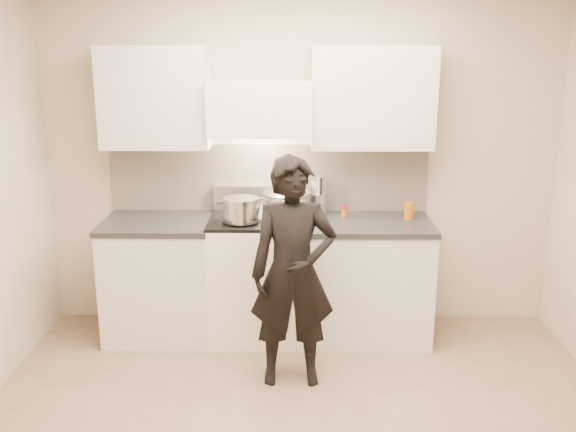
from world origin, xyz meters
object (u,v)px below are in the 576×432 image
Objects in this scene: wok at (287,199)px; utensil_crock at (320,202)px; stove at (261,276)px; counter_right at (369,279)px; person at (293,273)px.

wok reaches higher than utensil_crock.
stove is 2.11× the size of wok.
counter_right is 0.60× the size of person.
utensil_crock is at bearing 27.12° from stove.
wok is (-0.63, 0.14, 0.60)m from counter_right.
utensil_crock reaches higher than counter_right.
utensil_crock is at bearing 75.09° from person.
stove is at bearing -180.00° from counter_right.
person reaches higher than utensil_crock.
wok is at bearing 35.98° from stove.
wok is (0.20, 0.14, 0.58)m from stove.
counter_right is 3.13× the size of utensil_crock.
utensil_crock is 1.00m from person.
person is (-0.20, -0.95, -0.24)m from utensil_crock.
counter_right is 2.02× the size of wok.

